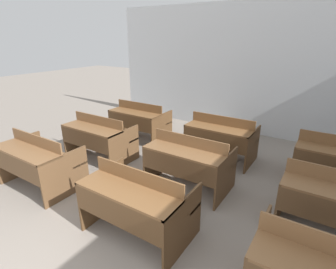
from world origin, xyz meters
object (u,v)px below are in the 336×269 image
(bench_front_left, at_px, (38,160))
(bench_third_left, at_px, (139,120))
(bench_third_center, at_px, (221,136))
(bench_second_left, at_px, (99,136))
(bench_second_center, at_px, (188,160))
(bench_front_center, at_px, (137,201))

(bench_front_left, height_order, bench_third_left, same)
(bench_front_left, relative_size, bench_third_center, 1.00)
(bench_second_left, bearing_deg, bench_second_center, 0.46)
(bench_front_left, height_order, bench_second_center, same)
(bench_front_center, distance_m, bench_second_left, 2.29)
(bench_second_center, height_order, bench_third_left, same)
(bench_second_center, xyz_separation_m, bench_third_center, (0.02, 1.23, 0.00))
(bench_second_left, height_order, bench_third_center, same)
(bench_front_left, xyz_separation_m, bench_second_left, (0.03, 1.22, 0.00))
(bench_third_center, bearing_deg, bench_front_left, -128.85)
(bench_front_center, xyz_separation_m, bench_second_left, (-1.93, 1.22, 0.00))
(bench_front_left, bearing_deg, bench_front_center, -0.17)
(bench_second_center, height_order, bench_third_center, same)
(bench_second_left, xyz_separation_m, bench_third_left, (-0.01, 1.24, 0.00))
(bench_third_left, relative_size, bench_third_center, 1.00)
(bench_front_left, distance_m, bench_third_center, 3.17)
(bench_third_left, distance_m, bench_third_center, 1.96)
(bench_front_left, relative_size, bench_third_left, 1.00)
(bench_front_left, distance_m, bench_third_left, 2.45)
(bench_front_center, bearing_deg, bench_third_left, 128.32)
(bench_second_center, relative_size, bench_third_center, 1.00)
(bench_third_center, bearing_deg, bench_front_center, -90.46)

